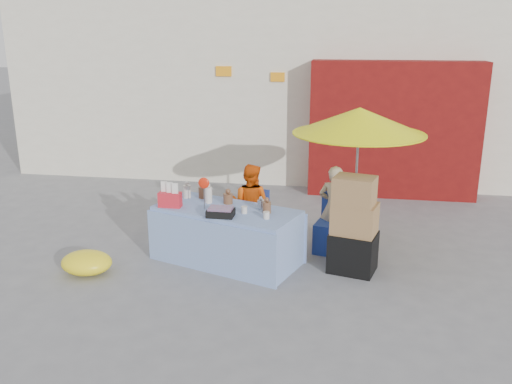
% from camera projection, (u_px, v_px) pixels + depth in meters
% --- Properties ---
extents(ground, '(80.00, 80.00, 0.00)m').
position_uv_depth(ground, '(240.00, 277.00, 7.17)').
color(ground, slate).
rests_on(ground, ground).
extents(backdrop, '(14.00, 8.00, 7.80)m').
position_uv_depth(backdrop, '(319.00, 32.00, 13.31)').
color(backdrop, silver).
rests_on(backdrop, ground).
extents(market_table, '(2.22, 1.56, 1.22)m').
position_uv_depth(market_table, '(226.00, 234.00, 7.56)').
color(market_table, '#859ED5').
rests_on(market_table, ground).
extents(chair_left, '(0.57, 0.57, 0.85)m').
position_uv_depth(chair_left, '(249.00, 230.00, 8.13)').
color(chair_left, navy).
rests_on(chair_left, ground).
extents(chair_right, '(0.57, 0.57, 0.85)m').
position_uv_depth(chair_right, '(333.00, 235.00, 7.93)').
color(chair_right, navy).
rests_on(chair_right, ground).
extents(vendor_orange, '(0.69, 0.59, 1.24)m').
position_uv_depth(vendor_orange, '(250.00, 204.00, 8.16)').
color(vendor_orange, '#E5530C').
rests_on(vendor_orange, ground).
extents(vendor_beige, '(0.52, 0.40, 1.26)m').
position_uv_depth(vendor_beige, '(334.00, 208.00, 7.95)').
color(vendor_beige, tan).
rests_on(vendor_beige, ground).
extents(umbrella, '(1.90, 1.90, 2.09)m').
position_uv_depth(umbrella, '(359.00, 121.00, 7.69)').
color(umbrella, gray).
rests_on(umbrella, ground).
extents(box_stack, '(0.70, 0.62, 1.32)m').
position_uv_depth(box_stack, '(354.00, 228.00, 7.18)').
color(box_stack, black).
rests_on(box_stack, ground).
extents(tarp_bundle, '(0.69, 0.56, 0.31)m').
position_uv_depth(tarp_bundle, '(87.00, 263.00, 7.23)').
color(tarp_bundle, yellow).
rests_on(tarp_bundle, ground).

